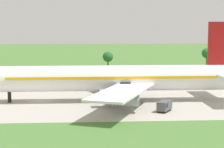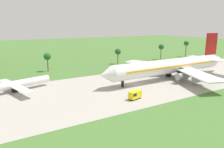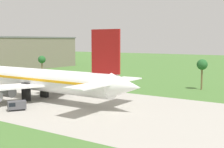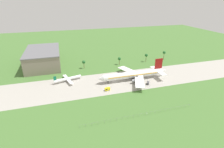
# 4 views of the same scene
# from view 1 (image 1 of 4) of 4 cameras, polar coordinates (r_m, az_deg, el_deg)

# --- Properties ---
(ground_plane) EXTENTS (600.00, 600.00, 0.00)m
(ground_plane) POSITION_cam_1_polar(r_m,az_deg,el_deg) (99.50, -10.17, -3.80)
(ground_plane) COLOR #477233
(taxiway_strip) EXTENTS (320.00, 44.00, 0.02)m
(taxiway_strip) POSITION_cam_1_polar(r_m,az_deg,el_deg) (99.50, -10.17, -3.79)
(taxiway_strip) COLOR #A8A399
(taxiway_strip) RESTS_ON ground_plane
(jet_airliner) EXTENTS (70.56, 53.03, 19.10)m
(jet_airliner) POSITION_cam_1_polar(r_m,az_deg,el_deg) (97.17, 1.00, -0.61)
(jet_airliner) COLOR white
(jet_airliner) RESTS_ON ground_plane
(baggage_tug) EXTENTS (3.90, 4.59, 2.28)m
(baggage_tug) POSITION_cam_1_polar(r_m,az_deg,el_deg) (86.66, 7.35, -4.50)
(baggage_tug) COLOR black
(baggage_tug) RESTS_ON ground_plane
(palm_tree_row) EXTENTS (104.89, 3.60, 11.61)m
(palm_tree_row) POSITION_cam_1_polar(r_m,az_deg,el_deg) (141.18, 4.83, 2.74)
(palm_tree_row) COLOR brown
(palm_tree_row) RESTS_ON ground_plane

